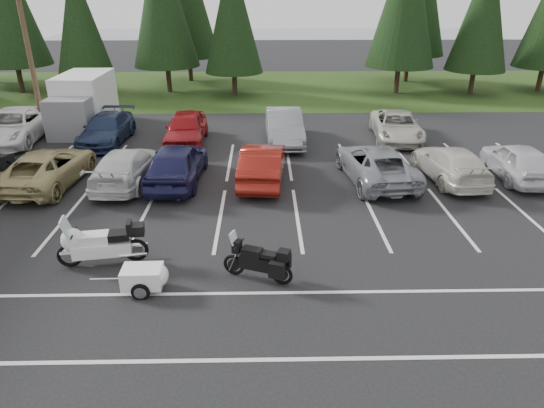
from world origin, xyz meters
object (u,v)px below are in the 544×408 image
(car_near_3, at_px, (127,167))
(car_far_4, at_px, (397,126))
(car_near_4, at_px, (177,163))
(car_near_6, at_px, (376,164))
(car_near_2, at_px, (48,168))
(car_near_8, at_px, (518,161))
(touring_motorcycle, at_px, (101,240))
(car_far_3, at_px, (284,127))
(car_near_7, at_px, (450,164))
(cargo_trailer, at_px, (143,279))
(car_near_5, at_px, (263,163))
(utility_pole, at_px, (27,43))
(car_far_0, at_px, (13,126))
(car_far_1, at_px, (107,129))
(box_truck, at_px, (80,104))
(car_far_2, at_px, (186,128))
(adventure_motorcycle, at_px, (257,258))

(car_near_3, distance_m, car_far_4, 13.84)
(car_near_4, distance_m, car_near_6, 8.13)
(car_near_2, bearing_deg, car_near_8, -174.87)
(car_near_6, xyz_separation_m, touring_motorcycle, (-9.28, -6.41, 0.05))
(car_near_8, relative_size, car_far_3, 0.88)
(car_near_7, distance_m, touring_motorcycle, 13.98)
(car_far_3, distance_m, cargo_trailer, 13.82)
(car_far_3, bearing_deg, car_near_5, -103.53)
(utility_pole, bearing_deg, car_near_5, -32.03)
(cargo_trailer, bearing_deg, car_far_0, 124.25)
(car_near_3, distance_m, car_far_1, 6.12)
(car_near_5, xyz_separation_m, car_near_8, (10.60, 0.16, -0.02))
(box_truck, xyz_separation_m, car_near_8, (20.61, -7.85, -0.70))
(car_near_3, distance_m, car_near_8, 16.10)
(box_truck, height_order, touring_motorcycle, box_truck)
(car_near_5, bearing_deg, touring_motorcycle, 59.00)
(utility_pole, relative_size, car_far_3, 1.80)
(car_near_4, bearing_deg, car_near_5, -176.50)
(car_far_2, distance_m, touring_motorcycle, 11.70)
(box_truck, xyz_separation_m, adventure_motorcycle, (9.84, -15.33, -0.77))
(car_near_5, bearing_deg, cargo_trailer, 72.62)
(car_near_6, bearing_deg, car_near_2, -5.02)
(car_near_8, bearing_deg, car_far_3, -26.07)
(car_near_2, relative_size, car_far_0, 0.89)
(car_far_4, bearing_deg, touring_motorcycle, -128.51)
(car_far_0, bearing_deg, car_near_7, -18.82)
(car_near_3, bearing_deg, car_far_0, -35.48)
(utility_pole, height_order, adventure_motorcycle, utility_pole)
(car_near_6, relative_size, car_far_3, 1.05)
(utility_pole, height_order, car_far_0, utility_pole)
(car_near_8, height_order, touring_motorcycle, touring_motorcycle)
(car_far_4, bearing_deg, car_near_6, -106.91)
(box_truck, bearing_deg, car_near_4, -51.05)
(car_near_7, distance_m, car_far_2, 12.72)
(box_truck, relative_size, car_far_4, 1.12)
(car_near_3, bearing_deg, car_near_7, -175.79)
(box_truck, bearing_deg, car_far_0, -141.49)
(car_near_7, distance_m, car_near_8, 2.85)
(utility_pole, xyz_separation_m, car_near_3, (6.51, -7.60, -3.98))
(utility_pole, bearing_deg, car_near_8, -18.01)
(utility_pole, xyz_separation_m, touring_motorcycle, (7.37, -13.92, -3.92))
(car_near_8, relative_size, car_far_0, 0.75)
(car_far_0, distance_m, car_far_1, 4.85)
(utility_pole, relative_size, car_near_3, 1.83)
(car_near_8, relative_size, car_far_4, 0.88)
(car_near_7, xyz_separation_m, car_far_1, (-15.69, 5.45, 0.02))
(box_truck, distance_m, touring_motorcycle, 15.40)
(car_far_3, height_order, touring_motorcycle, car_far_3)
(car_near_5, xyz_separation_m, adventure_motorcycle, (-0.17, -7.31, -0.09))
(car_near_2, relative_size, cargo_trailer, 3.44)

